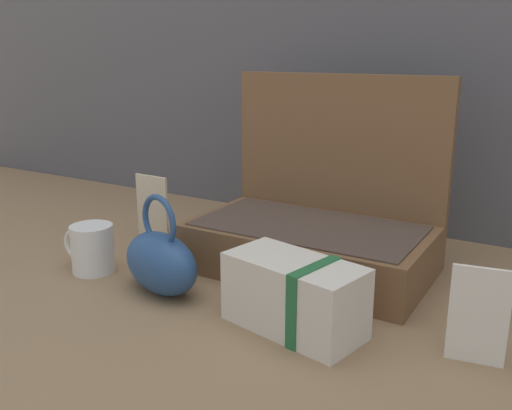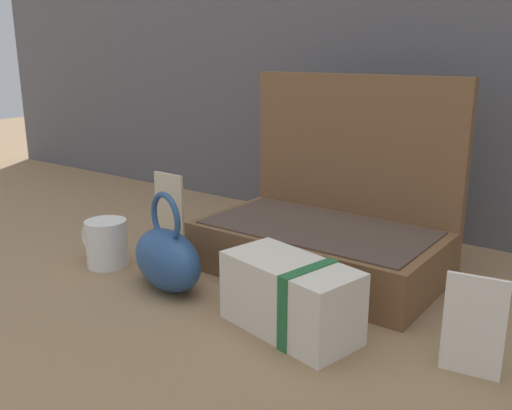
{
  "view_description": "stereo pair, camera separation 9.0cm",
  "coord_description": "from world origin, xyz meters",
  "px_view_note": "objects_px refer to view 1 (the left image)",
  "views": [
    {
      "loc": [
        0.45,
        -0.78,
        0.44
      ],
      "look_at": [
        -0.0,
        -0.02,
        0.19
      ],
      "focal_mm": 39.4,
      "sensor_mm": 36.0,
      "label": 1
    },
    {
      "loc": [
        0.52,
        -0.73,
        0.44
      ],
      "look_at": [
        -0.0,
        -0.02,
        0.19
      ],
      "focal_mm": 39.4,
      "sensor_mm": 36.0,
      "label": 2
    }
  ],
  "objects_px": {
    "cream_toiletry_bag": "(296,296)",
    "poster_card_right": "(153,212)",
    "open_suitcase": "(316,226)",
    "coffee_mug": "(92,248)",
    "teal_pouch_handbag": "(161,261)",
    "info_card_left": "(479,315)"
  },
  "relations": [
    {
      "from": "open_suitcase",
      "to": "poster_card_right",
      "type": "height_order",
      "value": "open_suitcase"
    },
    {
      "from": "poster_card_right",
      "to": "teal_pouch_handbag",
      "type": "bearing_deg",
      "value": -44.31
    },
    {
      "from": "open_suitcase",
      "to": "cream_toiletry_bag",
      "type": "relative_size",
      "value": 1.95
    },
    {
      "from": "teal_pouch_handbag",
      "to": "poster_card_right",
      "type": "xyz_separation_m",
      "value": [
        -0.18,
        0.18,
        0.02
      ]
    },
    {
      "from": "open_suitcase",
      "to": "coffee_mug",
      "type": "distance_m",
      "value": 0.46
    },
    {
      "from": "cream_toiletry_bag",
      "to": "open_suitcase",
      "type": "bearing_deg",
      "value": 108.47
    },
    {
      "from": "teal_pouch_handbag",
      "to": "cream_toiletry_bag",
      "type": "xyz_separation_m",
      "value": [
        0.28,
        -0.0,
        -0.0
      ]
    },
    {
      "from": "teal_pouch_handbag",
      "to": "coffee_mug",
      "type": "distance_m",
      "value": 0.19
    },
    {
      "from": "open_suitcase",
      "to": "coffee_mug",
      "type": "bearing_deg",
      "value": -145.75
    },
    {
      "from": "open_suitcase",
      "to": "poster_card_right",
      "type": "distance_m",
      "value": 0.37
    },
    {
      "from": "teal_pouch_handbag",
      "to": "open_suitcase",
      "type": "bearing_deg",
      "value": 54.53
    },
    {
      "from": "coffee_mug",
      "to": "cream_toiletry_bag",
      "type": "bearing_deg",
      "value": -1.35
    },
    {
      "from": "info_card_left",
      "to": "poster_card_right",
      "type": "distance_m",
      "value": 0.73
    },
    {
      "from": "open_suitcase",
      "to": "cream_toiletry_bag",
      "type": "xyz_separation_m",
      "value": [
        0.09,
        -0.27,
        -0.03
      ]
    },
    {
      "from": "cream_toiletry_bag",
      "to": "info_card_left",
      "type": "xyz_separation_m",
      "value": [
        0.27,
        0.04,
        0.01
      ]
    },
    {
      "from": "cream_toiletry_bag",
      "to": "poster_card_right",
      "type": "height_order",
      "value": "poster_card_right"
    },
    {
      "from": "open_suitcase",
      "to": "cream_toiletry_bag",
      "type": "height_order",
      "value": "open_suitcase"
    },
    {
      "from": "info_card_left",
      "to": "cream_toiletry_bag",
      "type": "bearing_deg",
      "value": -179.74
    },
    {
      "from": "coffee_mug",
      "to": "info_card_left",
      "type": "distance_m",
      "value": 0.73
    },
    {
      "from": "teal_pouch_handbag",
      "to": "cream_toiletry_bag",
      "type": "height_order",
      "value": "teal_pouch_handbag"
    },
    {
      "from": "open_suitcase",
      "to": "teal_pouch_handbag",
      "type": "distance_m",
      "value": 0.33
    },
    {
      "from": "poster_card_right",
      "to": "info_card_left",
      "type": "bearing_deg",
      "value": -9.27
    }
  ]
}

